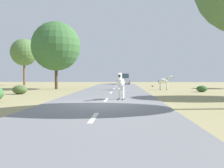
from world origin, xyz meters
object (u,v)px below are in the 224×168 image
object	(u,v)px
zebra_1	(121,83)
zebra_2	(164,81)
bush_2	(20,90)
bush_0	(202,89)
rock_2	(153,86)
zebra_0	(121,81)
tree_1	(24,52)
tree_0	(56,46)
car_0	(123,79)

from	to	relation	value
zebra_1	zebra_2	bearing A→B (deg)	-107.88
bush_2	bush_0	bearing A→B (deg)	12.42
rock_2	bush_2	bearing A→B (deg)	-131.74
zebra_0	bush_0	world-z (taller)	zebra_0
zebra_0	bush_2	distance (m)	9.48
zebra_0	zebra_2	bearing A→B (deg)	-146.11
zebra_2	tree_1	distance (m)	22.80
zebra_1	tree_1	bearing A→B (deg)	-53.19
tree_0	bush_2	bearing A→B (deg)	-96.84
car_0	tree_1	xyz separation A→B (m)	(-15.09, -4.43, 4.14)
car_0	zebra_1	bearing A→B (deg)	-93.23
tree_0	bush_2	world-z (taller)	tree_0
tree_1	bush_0	world-z (taller)	tree_1
tree_0	tree_1	distance (m)	13.47
zebra_1	bush_2	bearing A→B (deg)	-26.56
tree_0	tree_1	xyz separation A→B (m)	(-7.91, 10.89, 0.43)
zebra_1	rock_2	distance (m)	18.28
zebra_1	zebra_2	distance (m)	11.96
bush_0	tree_0	bearing A→B (deg)	164.28
tree_0	bush_2	xyz separation A→B (m)	(-0.87, -7.23, -4.21)
tree_0	bush_0	size ratio (longest dim) A/B	7.68
tree_0	zebra_0	bearing A→B (deg)	-15.44
bush_0	rock_2	xyz separation A→B (m)	(-3.07, 9.99, -0.16)
car_0	rock_2	bearing A→B (deg)	-70.55
zebra_0	tree_1	bearing A→B (deg)	-23.20
tree_0	bush_2	size ratio (longest dim) A/B	6.29
tree_1	bush_0	xyz separation A→B (m)	(21.95, -14.85, -4.70)
rock_2	zebra_1	bearing A→B (deg)	-102.71
car_0	tree_0	distance (m)	17.33
bush_2	rock_2	bearing A→B (deg)	48.26
tree_1	bush_2	world-z (taller)	tree_1
rock_2	tree_0	bearing A→B (deg)	-151.17
zebra_0	zebra_2	world-z (taller)	zebra_0
tree_1	bush_2	size ratio (longest dim) A/B	6.17
zebra_2	bush_2	distance (m)	13.87
tree_1	rock_2	bearing A→B (deg)	-14.41
zebra_0	tree_1	xyz separation A→B (m)	(-14.86, 12.82, 4.07)
tree_1	car_0	bearing A→B (deg)	16.37
car_0	bush_0	size ratio (longest dim) A/B	4.74
tree_1	bush_0	bearing A→B (deg)	-34.08
zebra_2	rock_2	size ratio (longest dim) A/B	4.20
zebra_2	rock_2	world-z (taller)	zebra_2
bush_0	rock_2	size ratio (longest dim) A/B	2.48
zebra_2	bush_2	bearing A→B (deg)	-61.14
zebra_0	tree_1	size ratio (longest dim) A/B	0.21
tree_0	rock_2	bearing A→B (deg)	28.83
car_0	rock_2	world-z (taller)	car_0
bush_0	bush_2	world-z (taller)	bush_2
tree_1	tree_0	bearing A→B (deg)	-54.03
zebra_0	bush_0	xyz separation A→B (m)	(7.08, -2.03, -0.63)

